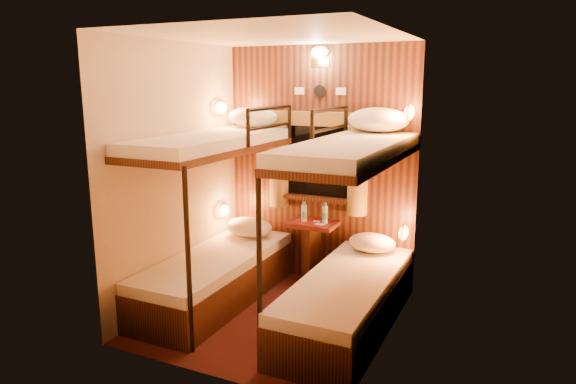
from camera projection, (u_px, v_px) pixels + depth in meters
The scene contains 22 objects.
floor at pixel (275, 315), 4.57m from camera, with size 2.10×2.10×0.00m, color #3D1110.
ceiling at pixel (273, 35), 4.07m from camera, with size 2.10×2.10×0.00m, color silver.
wall_back at pixel (320, 166), 5.25m from camera, with size 2.40×2.40×0.00m, color #C6B293.
wall_front at pixel (203, 211), 3.39m from camera, with size 2.40×2.40×0.00m, color #C6B293.
wall_left at pixel (177, 175), 4.74m from camera, with size 2.40×2.40×0.00m, color #C6B293.
wall_right at pixel (391, 194), 3.90m from camera, with size 2.40×2.40×0.00m, color #C6B293.
back_panel at pixel (320, 166), 5.24m from camera, with size 2.00×0.03×2.40m, color black.
bunk_left at pixel (216, 244), 4.78m from camera, with size 0.72×1.90×1.82m.
bunk_right at pixel (348, 264), 4.25m from camera, with size 0.72×1.90×1.82m.
window at pixel (318, 168), 5.21m from camera, with size 1.00×0.12×0.79m.
curtains at pixel (317, 160), 5.17m from camera, with size 1.10×0.22×1.00m.
back_fixtures at pixel (320, 60), 4.99m from camera, with size 0.54×0.09×0.48m.
reading_lamps at pixel (307, 167), 4.93m from camera, with size 2.00×0.20×1.25m.
table at pixel (312, 244), 5.24m from camera, with size 0.50×0.34×0.66m.
bottle_left at pixel (304, 213), 5.18m from camera, with size 0.06×0.06×0.21m.
bottle_right at pixel (325, 214), 5.13m from camera, with size 0.06×0.06×0.21m.
sachet_a at pixel (319, 224), 5.09m from camera, with size 0.09×0.07×0.01m, color silver.
sachet_b at pixel (317, 221), 5.20m from camera, with size 0.07×0.05×0.01m, color silver.
pillow_lower_left at pixel (249, 227), 5.35m from camera, with size 0.51×0.36×0.20m, color silver.
pillow_lower_right at pixel (372, 243), 4.87m from camera, with size 0.45×0.32×0.18m, color silver.
pillow_upper_left at pixel (253, 117), 5.21m from camera, with size 0.52×0.37×0.21m, color silver.
pillow_upper_right at pixel (378, 120), 4.69m from camera, with size 0.57×0.41×0.22m, color silver.
Camera 1 is at (1.91, -3.79, 2.03)m, focal length 32.00 mm.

